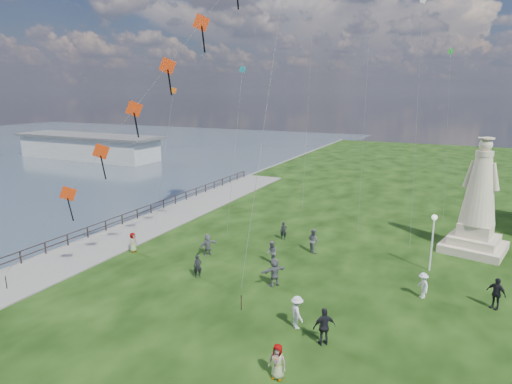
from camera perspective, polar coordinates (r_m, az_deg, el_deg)
The scene contains 18 objects.
waterfront at distance 37.82m, azimuth -19.25°, elevation -5.77°, with size 200.00×200.00×1.51m.
pier_pavilion at distance 85.88m, azimuth -21.46°, elevation 5.68°, with size 30.00×8.00×4.40m.
statue at distance 35.77m, azimuth 27.47°, elevation -2.09°, with size 5.04×5.04×8.58m.
lamppost at distance 30.63m, azimuth 22.55°, elevation -4.78°, with size 0.36×0.36×3.93m.
person_0 at distance 28.32m, azimuth -7.77°, elevation -9.79°, with size 0.55×0.36×1.50m, color black.
person_1 at distance 30.06m, azimuth 2.11°, elevation -8.10°, with size 0.81×0.50×1.67m, color #595960.
person_2 at distance 22.60m, azimuth 5.49°, elevation -15.67°, with size 1.12×0.58×1.73m, color silver.
person_3 at distance 21.42m, azimuth 9.10°, elevation -17.30°, with size 1.11×0.57×1.89m, color black.
person_4 at distance 19.21m, azimuth 2.88°, elevation -21.64°, with size 0.77×0.47×1.57m, color #595960.
person_5 at distance 31.76m, azimuth -6.44°, elevation -7.00°, with size 1.54×0.66×1.66m, color #595960.
person_6 at distance 34.95m, azimuth 3.70°, elevation -5.20°, with size 0.54×0.35×1.47m, color black.
person_7 at distance 32.47m, azimuth 7.67°, elevation -6.43°, with size 0.88×0.55×1.82m, color #595960.
person_8 at distance 27.26m, azimuth 21.36°, elevation -11.52°, with size 1.00×0.52×1.55m, color silver.
person_9 at distance 27.66m, azimuth 29.36°, elevation -11.68°, with size 1.07×0.55×1.82m, color black.
person_10 at distance 33.59m, azimuth -16.09°, elevation -6.45°, with size 0.74×0.45×1.50m, color #595960.
person_11 at distance 26.88m, azimuth 2.46°, elevation -10.61°, with size 1.68×0.73×1.81m, color #595960.
red_kite_train at distance 26.77m, azimuth -14.26°, elevation 12.51°, with size 11.61×9.35×18.72m.
small_kites at distance 39.58m, azimuth 15.35°, elevation 16.94°, with size 32.00×16.91×27.31m.
Camera 1 is at (10.53, -16.03, 11.76)m, focal length 30.00 mm.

